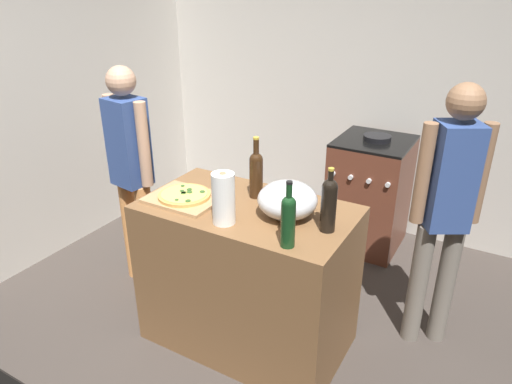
# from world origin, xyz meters

# --- Properties ---
(ground_plane) EXTENTS (4.37, 3.10, 0.02)m
(ground_plane) POSITION_xyz_m (0.00, 1.25, -0.01)
(ground_plane) COLOR #3F3833
(kitchen_wall_rear) EXTENTS (4.37, 0.10, 2.60)m
(kitchen_wall_rear) POSITION_xyz_m (0.00, 2.55, 1.30)
(kitchen_wall_rear) COLOR beige
(kitchen_wall_rear) RESTS_ON ground_plane
(kitchen_wall_left) EXTENTS (0.10, 3.10, 2.60)m
(kitchen_wall_left) POSITION_xyz_m (-1.93, 1.25, 1.30)
(kitchen_wall_left) COLOR beige
(kitchen_wall_left) RESTS_ON ground_plane
(counter) EXTENTS (1.18, 0.68, 0.92)m
(counter) POSITION_xyz_m (0.01, 0.65, 0.46)
(counter) COLOR brown
(counter) RESTS_ON ground_plane
(cutting_board) EXTENTS (0.40, 0.32, 0.02)m
(cutting_board) POSITION_xyz_m (-0.34, 0.55, 0.93)
(cutting_board) COLOR tan
(cutting_board) RESTS_ON counter
(pizza) EXTENTS (0.30, 0.30, 0.03)m
(pizza) POSITION_xyz_m (-0.34, 0.55, 0.95)
(pizza) COLOR tan
(pizza) RESTS_ON cutting_board
(mixing_bowl) EXTENTS (0.32, 0.32, 0.19)m
(mixing_bowl) POSITION_xyz_m (0.25, 0.66, 1.01)
(mixing_bowl) COLOR #B2B2B7
(mixing_bowl) RESTS_ON counter
(paper_towel_roll) EXTENTS (0.12, 0.12, 0.28)m
(paper_towel_roll) POSITION_xyz_m (0.00, 0.43, 1.05)
(paper_towel_roll) COLOR white
(paper_towel_roll) RESTS_ON counter
(wine_bottle_amber) EXTENTS (0.08, 0.08, 0.33)m
(wine_bottle_amber) POSITION_xyz_m (0.49, 0.62, 1.07)
(wine_bottle_amber) COLOR black
(wine_bottle_amber) RESTS_ON counter
(wine_bottle_green) EXTENTS (0.08, 0.08, 0.36)m
(wine_bottle_green) POSITION_xyz_m (-0.01, 0.79, 1.07)
(wine_bottle_green) COLOR #331E0F
(wine_bottle_green) RESTS_ON counter
(wine_bottle_dark) EXTENTS (0.07, 0.07, 0.33)m
(wine_bottle_dark) POSITION_xyz_m (0.39, 0.39, 1.06)
(wine_bottle_dark) COLOR #143819
(wine_bottle_dark) RESTS_ON counter
(stove) EXTENTS (0.56, 0.62, 0.96)m
(stove) POSITION_xyz_m (0.28, 2.15, 0.46)
(stove) COLOR brown
(stove) RESTS_ON ground_plane
(person_in_stripes) EXTENTS (0.39, 0.23, 1.58)m
(person_in_stripes) POSITION_xyz_m (-1.00, 0.80, 0.91)
(person_in_stripes) COLOR #D88C4C
(person_in_stripes) RESTS_ON ground_plane
(person_in_red) EXTENTS (0.35, 0.28, 1.60)m
(person_in_red) POSITION_xyz_m (0.96, 1.20, 0.92)
(person_in_red) COLOR slate
(person_in_red) RESTS_ON ground_plane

